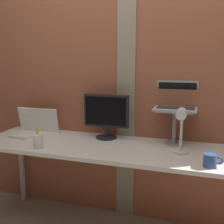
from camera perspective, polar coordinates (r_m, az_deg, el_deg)
brick_wall_back at (r=2.40m, az=3.01°, el=7.22°), size 3.04×0.16×2.53m
desk at (r=2.18m, az=-0.81°, el=-8.84°), size 2.14×0.63×0.76m
monitor at (r=2.30m, az=-1.23°, el=-0.33°), size 0.39×0.18×0.38m
laptop_stand at (r=2.20m, az=12.94°, el=-1.94°), size 0.28×0.22×0.28m
laptop at (r=2.24m, az=13.26°, el=2.27°), size 0.33×0.28×0.22m
whiteboard_panel at (r=2.64m, az=-15.17°, el=-1.56°), size 0.40×0.06×0.22m
desk_lamp at (r=1.95m, az=14.25°, el=-2.92°), size 0.12×0.20×0.34m
pen_cup at (r=2.16m, az=-15.24°, el=-5.88°), size 0.07×0.07×0.16m
coffee_mug at (r=1.84m, az=19.89°, el=-9.52°), size 0.12×0.08×0.08m
paper_clutter_stack at (r=2.51m, az=-18.37°, el=-4.73°), size 0.21×0.16×0.02m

